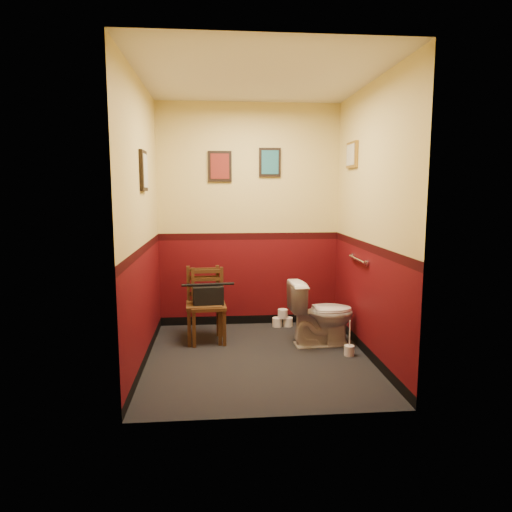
# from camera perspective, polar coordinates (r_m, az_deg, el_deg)

# --- Properties ---
(floor) EXTENTS (2.20, 2.40, 0.00)m
(floor) POSITION_cam_1_polar(r_m,az_deg,el_deg) (4.68, 0.28, -12.65)
(floor) COLOR black
(floor) RESTS_ON ground
(ceiling) EXTENTS (2.20, 2.40, 0.00)m
(ceiling) POSITION_cam_1_polar(r_m,az_deg,el_deg) (4.50, 0.30, 21.49)
(ceiling) COLOR silver
(ceiling) RESTS_ON ground
(wall_back) EXTENTS (2.20, 0.00, 2.70)m
(wall_back) POSITION_cam_1_polar(r_m,az_deg,el_deg) (5.58, -0.86, 4.95)
(wall_back) COLOR #4E090D
(wall_back) RESTS_ON ground
(wall_front) EXTENTS (2.20, 0.00, 2.70)m
(wall_front) POSITION_cam_1_polar(r_m,az_deg,el_deg) (3.20, 2.30, 2.50)
(wall_front) COLOR #4E090D
(wall_front) RESTS_ON ground
(wall_left) EXTENTS (0.00, 2.40, 2.70)m
(wall_left) POSITION_cam_1_polar(r_m,az_deg,el_deg) (4.42, -14.08, 3.85)
(wall_left) COLOR #4E090D
(wall_left) RESTS_ON ground
(wall_right) EXTENTS (0.00, 2.40, 2.70)m
(wall_right) POSITION_cam_1_polar(r_m,az_deg,el_deg) (4.62, 14.03, 4.03)
(wall_right) COLOR #4E090D
(wall_right) RESTS_ON ground
(grab_bar) EXTENTS (0.05, 0.56, 0.06)m
(grab_bar) POSITION_cam_1_polar(r_m,az_deg,el_deg) (4.89, 12.58, -0.42)
(grab_bar) COLOR silver
(grab_bar) RESTS_ON wall_right
(framed_print_back_a) EXTENTS (0.28, 0.04, 0.36)m
(framed_print_back_a) POSITION_cam_1_polar(r_m,az_deg,el_deg) (5.54, -4.54, 11.11)
(framed_print_back_a) COLOR black
(framed_print_back_a) RESTS_ON wall_back
(framed_print_back_b) EXTENTS (0.26, 0.04, 0.34)m
(framed_print_back_b) POSITION_cam_1_polar(r_m,az_deg,el_deg) (5.58, 1.75, 11.63)
(framed_print_back_b) COLOR black
(framed_print_back_b) RESTS_ON wall_back
(framed_print_left) EXTENTS (0.04, 0.30, 0.38)m
(framed_print_left) POSITION_cam_1_polar(r_m,az_deg,el_deg) (4.51, -13.85, 10.30)
(framed_print_left) COLOR black
(framed_print_left) RESTS_ON wall_left
(framed_print_right) EXTENTS (0.04, 0.34, 0.28)m
(framed_print_right) POSITION_cam_1_polar(r_m,az_deg,el_deg) (5.19, 11.89, 12.27)
(framed_print_right) COLOR olive
(framed_print_right) RESTS_ON wall_right
(toilet) EXTENTS (0.73, 0.44, 0.69)m
(toilet) POSITION_cam_1_polar(r_m,az_deg,el_deg) (5.02, 8.17, -7.13)
(toilet) COLOR white
(toilet) RESTS_ON floor
(toilet_brush) EXTENTS (0.10, 0.10, 0.37)m
(toilet_brush) POSITION_cam_1_polar(r_m,az_deg,el_deg) (4.83, 11.58, -11.40)
(toilet_brush) COLOR silver
(toilet_brush) RESTS_ON floor
(chair_left) EXTENTS (0.41, 0.41, 0.82)m
(chair_left) POSITION_cam_1_polar(r_m,az_deg,el_deg) (5.13, -6.55, -5.99)
(chair_left) COLOR #4C2F16
(chair_left) RESTS_ON floor
(chair_right) EXTENTS (0.40, 0.40, 0.81)m
(chair_right) POSITION_cam_1_polar(r_m,az_deg,el_deg) (5.10, -6.00, -6.15)
(chair_right) COLOR #4C2F16
(chair_right) RESTS_ON floor
(handbag) EXTENTS (0.34, 0.19, 0.24)m
(handbag) POSITION_cam_1_polar(r_m,az_deg,el_deg) (5.04, -6.00, -4.91)
(handbag) COLOR black
(handbag) RESTS_ON chair_right
(tp_stack) EXTENTS (0.25, 0.13, 0.22)m
(tp_stack) POSITION_cam_1_polar(r_m,az_deg,el_deg) (5.69, 3.34, -7.89)
(tp_stack) COLOR silver
(tp_stack) RESTS_ON floor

